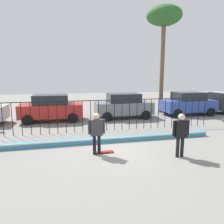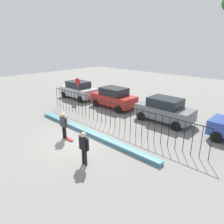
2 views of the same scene
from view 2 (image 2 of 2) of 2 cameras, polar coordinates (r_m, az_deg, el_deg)
name	(u,v)px [view 2 (image 2 of 2)]	position (r m, az deg, el deg)	size (l,w,h in m)	color
ground_plane	(76,140)	(13.26, -10.02, -7.59)	(60.00, 60.00, 0.00)	gray
bowl_coping_ledge	(89,133)	(13.81, -6.45, -5.74)	(11.00, 0.40, 0.27)	teal
perimeter_fence	(110,111)	(14.76, -0.47, 0.24)	(14.04, 0.04, 1.85)	black
skateboarder	(64,123)	(13.14, -13.33, -3.09)	(0.70, 0.26, 1.74)	black
skateboard	(69,139)	(13.32, -12.03, -7.31)	(0.80, 0.20, 0.07)	#A51E19
camera_operator	(84,145)	(10.21, -7.84, -9.21)	(0.71, 0.27, 1.77)	black
parked_car_silver	(78,90)	(22.66, -9.35, 6.15)	(4.30, 2.12, 1.90)	#B7BABF
parked_car_red	(114,97)	(19.13, 0.50, 4.07)	(4.30, 2.12, 1.90)	#B2231E
parked_car_gray	(165,110)	(16.09, 14.45, 0.61)	(4.30, 2.12, 1.90)	slate
stop_sign	(78,87)	(21.01, -9.48, 6.95)	(0.76, 0.07, 2.50)	slate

